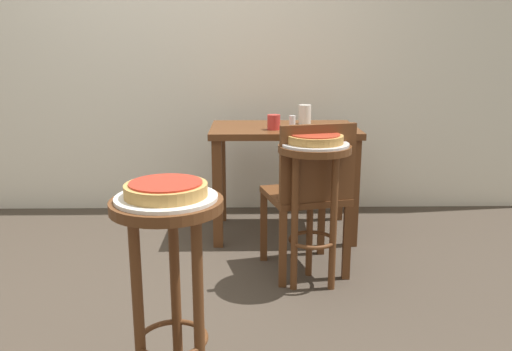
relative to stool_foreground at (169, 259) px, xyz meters
The scene contains 13 objects.
ground_plane 0.91m from the stool_foreground, 109.54° to the left, with size 6.00×6.00×0.00m, color #42382D.
back_wall 2.54m from the stool_foreground, 95.94° to the left, with size 6.00×0.10×3.00m, color silver.
stool_foreground is the anchor object (origin of this frame).
serving_plate_foreground 0.21m from the stool_foreground, ahead, with size 0.33×0.33×0.01m, color white.
pizza_foreground 0.24m from the stool_foreground, 53.13° to the left, with size 0.27×0.27×0.05m.
stool_middle 1.10m from the stool_foreground, 57.34° to the left, with size 0.37×0.37×0.75m.
serving_plate_middle 1.12m from the stool_foreground, 57.34° to the left, with size 0.34×0.34×0.01m, color silver.
pizza_middle 1.13m from the stool_foreground, 57.34° to the left, with size 0.28×0.28×0.05m.
dining_table 1.80m from the stool_foreground, 73.98° to the left, with size 0.94×0.61×0.72m.
cup_near_edge 1.68m from the stool_foreground, 75.14° to the left, with size 0.08×0.08×0.09m, color red.
cup_far_edge 1.97m from the stool_foreground, 70.69° to the left, with size 0.08×0.08×0.13m, color silver.
condiment_shaker 1.77m from the stool_foreground, 71.85° to the left, with size 0.04×0.04×0.08m, color white.
wooden_chair 1.22m from the stool_foreground, 61.00° to the left, with size 0.48×0.48×0.85m.
Camera 1 is at (0.50, -2.27, 1.22)m, focal length 36.19 mm.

